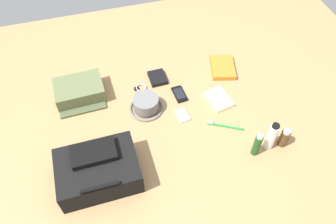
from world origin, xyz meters
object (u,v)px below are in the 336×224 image
shampoo_bottle (257,145)px  wallet (158,78)px  bucket_hat (146,104)px  cell_phone (179,94)px  notepad (219,99)px  cologne_bottle (284,138)px  media_player (183,115)px  paperback_novel (223,68)px  toothbrush (224,126)px  toothpaste_tube (271,136)px  backpack (98,170)px  wristwatch (140,88)px  toiletry_pouch (80,91)px

shampoo_bottle → wallet: bearing=-61.8°
bucket_hat → cell_phone: (-0.19, -0.04, -0.03)m
cell_phone → notepad: (-0.19, 0.09, 0.00)m
cologne_bottle → shampoo_bottle: 0.15m
cell_phone → media_player: (0.03, 0.14, -0.00)m
cologne_bottle → paperback_novel: bearing=-81.4°
media_player → toothbrush: toothbrush is taller
media_player → notepad: size_ratio=0.60×
toothpaste_tube → shampoo_bottle: size_ratio=1.21×
backpack → bucket_hat: 0.44m
wristwatch → toothbrush: (-0.34, 0.36, 0.00)m
backpack → shampoo_bottle: backpack is taller
backpack → toiletry_pouch: size_ratio=1.37×
toothbrush → cell_phone: bearing=-60.2°
bucket_hat → media_player: bucket_hat is taller
cologne_bottle → toothbrush: size_ratio=0.65×
toiletry_pouch → notepad: toiletry_pouch is taller
toothpaste_tube → paperback_novel: toothpaste_tube is taller
cell_phone → cologne_bottle: bearing=131.2°
toiletry_pouch → toothpaste_tube: size_ratio=1.50×
toothpaste_tube → cell_phone: size_ratio=1.48×
wristwatch → cologne_bottle: bearing=136.8°
bucket_hat → toothbrush: 0.41m
shampoo_bottle → wristwatch: shampoo_bottle is taller
toiletry_pouch → cologne_bottle: 1.06m
toiletry_pouch → shampoo_bottle: 0.94m
paperback_novel → wallet: paperback_novel is taller
toothpaste_tube → toothbrush: bearing=-46.2°
backpack → cologne_bottle: (-0.86, 0.06, -0.02)m
wallet → notepad: bearing=137.8°
bucket_hat → cologne_bottle: bearing=145.8°
toiletry_pouch → cell_phone: 0.53m
backpack → wallet: backpack is taller
toiletry_pouch → notepad: bearing=162.0°
backpack → media_player: backpack is taller
media_player → toothbrush: bearing=145.6°
cell_phone → media_player: size_ratio=1.28×
media_player → shampoo_bottle: bearing=130.5°
backpack → toiletry_pouch: (0.03, -0.51, -0.03)m
bucket_hat → shampoo_bottle: size_ratio=1.26×
paperback_novel → wristwatch: 0.49m
toothpaste_tube → notepad: size_ratio=1.13×
bucket_hat → wallet: size_ratio=1.61×
shampoo_bottle → notepad: size_ratio=0.94×
media_player → wristwatch: same height
media_player → wristwatch: (0.16, -0.24, 0.00)m
bucket_hat → cologne_bottle: 0.69m
cologne_bottle → cell_phone: cologne_bottle is taller
toiletry_pouch → bucket_hat: (-0.32, 0.18, -0.01)m
cologne_bottle → wallet: bearing=-51.3°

